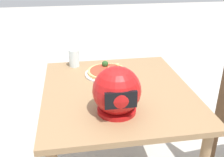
# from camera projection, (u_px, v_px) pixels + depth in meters

# --- Properties ---
(dining_table) EXTENTS (0.85, 0.94, 0.71)m
(dining_table) POSITION_uv_depth(u_px,v_px,m) (117.00, 103.00, 1.56)
(dining_table) COLOR olive
(dining_table) RESTS_ON ground
(pizza_plate) EXTENTS (0.28, 0.28, 0.01)m
(pizza_plate) POSITION_uv_depth(u_px,v_px,m) (107.00, 74.00, 1.70)
(pizza_plate) COLOR white
(pizza_plate) RESTS_ON dining_table
(pizza) EXTENTS (0.25, 0.25, 0.06)m
(pizza) POSITION_uv_depth(u_px,v_px,m) (108.00, 71.00, 1.69)
(pizza) COLOR tan
(pizza) RESTS_ON pizza_plate
(motorcycle_helmet) EXTENTS (0.24, 0.24, 0.24)m
(motorcycle_helmet) POSITION_uv_depth(u_px,v_px,m) (117.00, 92.00, 1.25)
(motorcycle_helmet) COLOR #B21414
(motorcycle_helmet) RESTS_ON dining_table
(drinking_glass) EXTENTS (0.07, 0.07, 0.12)m
(drinking_glass) POSITION_uv_depth(u_px,v_px,m) (74.00, 58.00, 1.81)
(drinking_glass) COLOR silver
(drinking_glass) RESTS_ON dining_table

